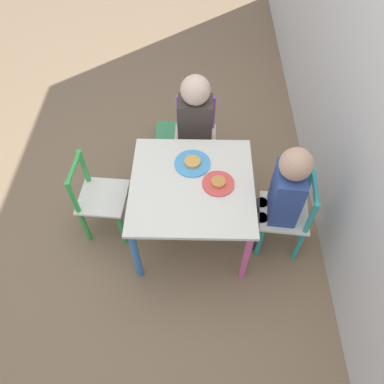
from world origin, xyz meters
name	(u,v)px	position (x,y,z in m)	size (l,w,h in m)	color
ground_plane	(192,231)	(0.00, 0.00, 0.00)	(6.00, 6.00, 0.00)	#7F664C
kids_table	(192,191)	(0.00, 0.00, 0.40)	(0.64, 0.64, 0.46)	silver
chair_purple	(195,139)	(-0.52, 0.01, 0.27)	(0.27, 0.27, 0.54)	silver
chair_teal	(287,215)	(0.05, 0.52, 0.27)	(0.28, 0.28, 0.54)	silver
chair_green	(100,199)	(-0.04, -0.52, 0.27)	(0.28, 0.28, 0.54)	silver
child_left	(195,122)	(-0.46, 0.01, 0.46)	(0.22, 0.20, 0.76)	#38383D
child_back	(283,194)	(0.05, 0.46, 0.45)	(0.21, 0.22, 0.76)	#38383D
plate_left	(192,163)	(-0.13, 0.00, 0.47)	(0.19, 0.19, 0.03)	#4C9EE0
plate_back	(218,183)	(0.00, 0.13, 0.47)	(0.16, 0.16, 0.03)	#E54C47
storage_bin	(170,137)	(-0.75, -0.17, 0.06)	(0.21, 0.20, 0.11)	#3D8E56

